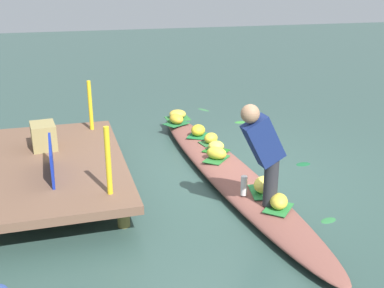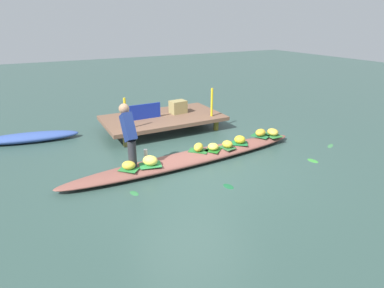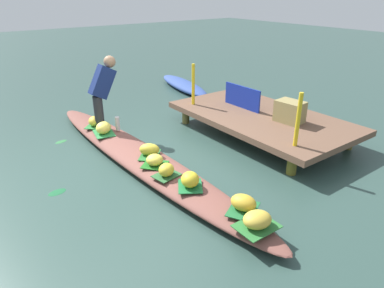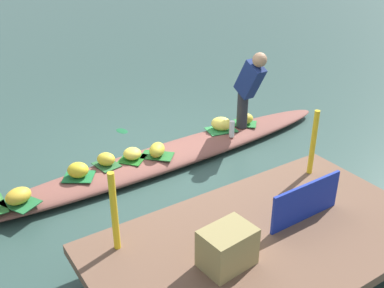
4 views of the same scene
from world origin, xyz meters
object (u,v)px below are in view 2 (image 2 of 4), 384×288
banana_bunch_5 (129,165)px  water_bottle (146,155)px  moored_boat (29,137)px  banana_bunch_4 (227,144)px  banana_bunch_1 (213,147)px  banana_bunch_3 (261,132)px  vendor_boat (191,158)px  vendor_person (129,132)px  banana_bunch_0 (150,160)px  banana_bunch_7 (198,147)px  produce_crate (178,107)px  banana_bunch_2 (273,132)px  banana_bunch_6 (240,140)px  market_banner (145,111)px

banana_bunch_5 → water_bottle: size_ratio=1.07×
moored_boat → banana_bunch_4: bearing=-28.1°
banana_bunch_1 → banana_bunch_3: banana_bunch_3 is taller
banana_bunch_5 → vendor_boat: bearing=4.6°
vendor_boat → vendor_person: bearing=175.0°
banana_bunch_0 → banana_bunch_1: 1.50m
banana_bunch_7 → produce_crate: produce_crate is taller
banana_bunch_4 → vendor_person: (-2.17, 0.13, 0.60)m
banana_bunch_0 → banana_bunch_7: size_ratio=1.03×
banana_bunch_2 → banana_bunch_4: same height
banana_bunch_4 → water_bottle: water_bottle is taller
banana_bunch_4 → water_bottle: 1.85m
banana_bunch_0 → water_bottle: water_bottle is taller
banana_bunch_4 → banana_bunch_6: (0.40, 0.09, 0.01)m
banana_bunch_2 → vendor_person: (-3.61, -0.03, 0.60)m
moored_boat → banana_bunch_5: 3.48m
vendor_boat → vendor_person: vendor_person is taller
banana_bunch_6 → market_banner: 2.71m
market_banner → banana_bunch_6: bearing=-58.1°
banana_bunch_4 → vendor_person: bearing=176.5°
banana_bunch_2 → produce_crate: (-1.49, 2.29, 0.28)m
moored_boat → vendor_person: size_ratio=1.96×
banana_bunch_5 → banana_bunch_6: size_ratio=1.01×
banana_bunch_2 → water_bottle: 3.28m
banana_bunch_0 → banana_bunch_7: banana_bunch_0 is taller
banana_bunch_1 → banana_bunch_7: 0.33m
banana_bunch_2 → banana_bunch_7: banana_bunch_7 is taller
banana_bunch_6 → banana_bunch_3: bearing=13.2°
banana_bunch_1 → vendor_boat: bearing=175.9°
banana_bunch_1 → vendor_person: (-1.82, 0.10, 0.61)m
banana_bunch_3 → banana_bunch_5: 3.43m
banana_bunch_3 → vendor_person: (-3.31, -0.13, 0.59)m
moored_boat → market_banner: (2.84, -0.68, 0.47)m
banana_bunch_1 → banana_bunch_2: (1.79, 0.13, 0.01)m
moored_boat → produce_crate: (3.85, -0.58, 0.45)m
moored_boat → banana_bunch_0: (2.06, -3.09, 0.18)m
banana_bunch_6 → vendor_person: (-2.57, 0.05, 0.59)m
banana_bunch_4 → banana_bunch_5: size_ratio=0.91×
banana_bunch_6 → water_bottle: bearing=177.1°
banana_bunch_1 → water_bottle: (-1.49, 0.17, 0.04)m
banana_bunch_7 → market_banner: bearing=100.3°
market_banner → vendor_person: bearing=-117.5°
banana_bunch_2 → banana_bunch_6: bearing=-175.9°
vendor_boat → market_banner: (-0.19, 2.28, 0.49)m
banana_bunch_7 → water_bottle: bearing=176.8°
banana_bunch_1 → banana_bunch_6: (0.75, 0.05, 0.02)m
banana_bunch_0 → vendor_person: vendor_person is taller
vendor_person → produce_crate: 3.16m
banana_bunch_1 → banana_bunch_4: (0.35, -0.03, 0.01)m
banana_bunch_0 → produce_crate: size_ratio=0.69×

